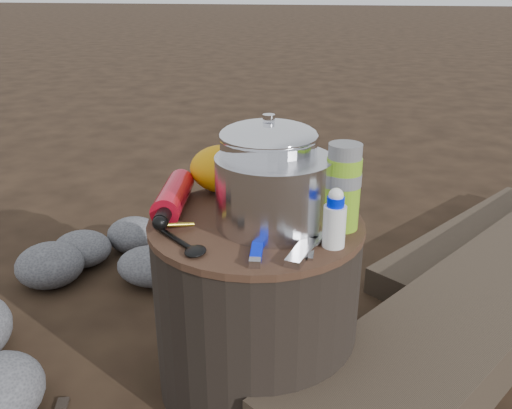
% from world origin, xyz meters
% --- Properties ---
extents(ground, '(60.00, 60.00, 0.00)m').
position_xyz_m(ground, '(0.00, 0.00, 0.00)').
color(ground, black).
rests_on(ground, ground).
extents(stump, '(0.48, 0.48, 0.44)m').
position_xyz_m(stump, '(0.00, 0.00, 0.22)').
color(stump, black).
rests_on(stump, ground).
extents(rock_ring, '(0.45, 0.99, 0.20)m').
position_xyz_m(rock_ring, '(-0.63, 0.13, 0.10)').
color(rock_ring, '#535358').
rests_on(rock_ring, ground).
extents(log_main, '(1.24, 1.76, 0.16)m').
position_xyz_m(log_main, '(0.65, 0.47, 0.08)').
color(log_main, '#392E23').
rests_on(log_main, ground).
extents(log_small, '(0.75, 1.01, 0.09)m').
position_xyz_m(log_small, '(0.62, 0.88, 0.04)').
color(log_small, '#392E23').
rests_on(log_small, ground).
extents(foil_windscreen, '(0.25, 0.25, 0.15)m').
position_xyz_m(foil_windscreen, '(0.04, -0.00, 0.52)').
color(foil_windscreen, silver).
rests_on(foil_windscreen, stump).
extents(camping_pot, '(0.22, 0.22, 0.22)m').
position_xyz_m(camping_pot, '(0.01, 0.06, 0.55)').
color(camping_pot, silver).
rests_on(camping_pot, stump).
extents(fuel_bottle, '(0.11, 0.28, 0.06)m').
position_xyz_m(fuel_bottle, '(-0.20, 0.02, 0.47)').
color(fuel_bottle, red).
rests_on(fuel_bottle, stump).
extents(thermos, '(0.07, 0.07, 0.18)m').
position_xyz_m(thermos, '(0.19, 0.01, 0.53)').
color(thermos, '#7FBD20').
rests_on(thermos, stump).
extents(travel_mug, '(0.07, 0.07, 0.11)m').
position_xyz_m(travel_mug, '(0.12, 0.13, 0.49)').
color(travel_mug, black).
rests_on(travel_mug, stump).
extents(stuff_sack, '(0.18, 0.14, 0.12)m').
position_xyz_m(stuff_sack, '(-0.12, 0.16, 0.50)').
color(stuff_sack, orange).
rests_on(stuff_sack, stump).
extents(food_pouch, '(0.11, 0.04, 0.14)m').
position_xyz_m(food_pouch, '(-0.01, 0.18, 0.51)').
color(food_pouch, '#131457').
rests_on(food_pouch, stump).
extents(lighter, '(0.04, 0.09, 0.02)m').
position_xyz_m(lighter, '(0.04, -0.16, 0.45)').
color(lighter, '#0019F4').
rests_on(lighter, stump).
extents(multitool, '(0.05, 0.11, 0.02)m').
position_xyz_m(multitool, '(0.12, -0.14, 0.45)').
color(multitool, '#B7B7BC').
rests_on(multitool, stump).
extents(pot_grabber, '(0.04, 0.13, 0.01)m').
position_xyz_m(pot_grabber, '(0.14, -0.09, 0.45)').
color(pot_grabber, '#B7B7BC').
rests_on(pot_grabber, stump).
extents(spork, '(0.15, 0.13, 0.01)m').
position_xyz_m(spork, '(-0.14, -0.14, 0.45)').
color(spork, black).
rests_on(spork, stump).
extents(squeeze_bottle, '(0.05, 0.05, 0.11)m').
position_xyz_m(squeeze_bottle, '(0.18, -0.08, 0.49)').
color(squeeze_bottle, white).
rests_on(squeeze_bottle, stump).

